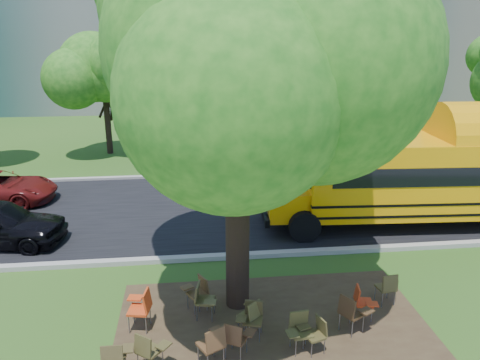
{
  "coord_description": "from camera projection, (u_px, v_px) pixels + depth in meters",
  "views": [
    {
      "loc": [
        -0.76,
        -9.31,
        6.4
      ],
      "look_at": [
        0.76,
        4.14,
        2.04
      ],
      "focal_mm": 35.0,
      "sensor_mm": 36.0,
      "label": 1
    }
  ],
  "objects": [
    {
      "name": "ground",
      "position": [
        227.0,
        319.0,
        10.85
      ],
      "size": [
        160.0,
        160.0,
        0.0
      ],
      "primitive_type": "plane",
      "color": "#254E18",
      "rests_on": "ground"
    },
    {
      "name": "dirt_patch",
      "position": [
        274.0,
        328.0,
        10.48
      ],
      "size": [
        7.0,
        4.5,
        0.03
      ],
      "primitive_type": "cube",
      "color": "#382819",
      "rests_on": "ground"
    },
    {
      "name": "asphalt_road",
      "position": [
        211.0,
        209.0,
        17.46
      ],
      "size": [
        80.0,
        8.0,
        0.04
      ],
      "primitive_type": "cube",
      "color": "black",
      "rests_on": "ground"
    },
    {
      "name": "kerb_near",
      "position": [
        218.0,
        257.0,
        13.67
      ],
      "size": [
        80.0,
        0.25,
        0.14
      ],
      "primitive_type": "cube",
      "color": "gray",
      "rests_on": "ground"
    },
    {
      "name": "kerb_far",
      "position": [
        206.0,
        175.0,
        21.33
      ],
      "size": [
        80.0,
        0.25,
        0.14
      ],
      "primitive_type": "cube",
      "color": "gray",
      "rests_on": "ground"
    },
    {
      "name": "bg_tree_2",
      "position": [
        104.0,
        74.0,
        24.15
      ],
      "size": [
        4.8,
        4.8,
        6.62
      ],
      "color": "black",
      "rests_on": "ground"
    },
    {
      "name": "bg_tree_3",
      "position": [
        361.0,
        58.0,
        23.4
      ],
      "size": [
        5.6,
        5.6,
        7.84
      ],
      "color": "black",
      "rests_on": "ground"
    },
    {
      "name": "main_tree",
      "position": [
        237.0,
        44.0,
        9.54
      ],
      "size": [
        7.2,
        7.2,
        9.75
      ],
      "color": "black",
      "rests_on": "ground"
    },
    {
      "name": "school_bus",
      "position": [
        464.0,
        174.0,
        15.78
      ],
      "size": [
        12.47,
        3.4,
        3.02
      ],
      "rotation": [
        0.0,
        0.0,
        -0.05
      ],
      "color": "orange",
      "rests_on": "ground"
    },
    {
      "name": "chair_0",
      "position": [
        115.0,
        357.0,
        8.77
      ],
      "size": [
        0.57,
        0.51,
        0.88
      ],
      "rotation": [
        0.0,
        0.0,
        -0.01
      ],
      "color": "#453B1E",
      "rests_on": "ground"
    },
    {
      "name": "chair_1",
      "position": [
        149.0,
        348.0,
        9.02
      ],
      "size": [
        0.74,
        0.59,
        0.87
      ],
      "rotation": [
        0.0,
        0.0,
        -0.65
      ],
      "color": "#453D1D",
      "rests_on": "ground"
    },
    {
      "name": "chair_2",
      "position": [
        213.0,
        342.0,
        9.14
      ],
      "size": [
        0.63,
        0.77,
        0.94
      ],
      "rotation": [
        0.0,
        0.0,
        0.5
      ],
      "color": "#50341C",
      "rests_on": "ground"
    },
    {
      "name": "chair_3",
      "position": [
        252.0,
        316.0,
        10.08
      ],
      "size": [
        0.64,
        0.5,
        0.84
      ],
      "rotation": [
        0.0,
        0.0,
        2.88
      ],
      "color": "#443B1D",
      "rests_on": "ground"
    },
    {
      "name": "chair_4",
      "position": [
        236.0,
        337.0,
        9.39
      ],
      "size": [
        0.7,
        0.55,
        0.84
      ],
      "rotation": [
        0.0,
        0.0,
        -0.51
      ],
      "color": "#4A2E1A",
      "rests_on": "ground"
    },
    {
      "name": "chair_5",
      "position": [
        299.0,
        328.0,
        9.63
      ],
      "size": [
        0.58,
        0.57,
        0.88
      ],
      "rotation": [
        0.0,
        0.0,
        3.26
      ],
      "color": "#49441F",
      "rests_on": "ground"
    },
    {
      "name": "chair_6",
      "position": [
        316.0,
        331.0,
        9.61
      ],
      "size": [
        0.6,
        0.54,
        0.8
      ],
      "rotation": [
        0.0,
        0.0,
        1.89
      ],
      "color": "#443C1D",
      "rests_on": "ground"
    },
    {
      "name": "chair_7",
      "position": [
        352.0,
        311.0,
        10.16
      ],
      "size": [
        0.76,
        0.63,
        0.93
      ],
      "rotation": [
        0.0,
        0.0,
        -1.04
      ],
      "color": "#422B17",
      "rests_on": "ground"
    },
    {
      "name": "chair_8",
      "position": [
        142.0,
        306.0,
        10.31
      ],
      "size": [
        0.57,
        0.71,
        0.97
      ],
      "rotation": [
        0.0,
        0.0,
        1.39
      ],
      "color": "#C83E15",
      "rests_on": "ground"
    },
    {
      "name": "chair_9",
      "position": [
        198.0,
        290.0,
        11.07
      ],
      "size": [
        0.7,
        0.58,
        0.86
      ],
      "rotation": [
        0.0,
        0.0,
        2.07
      ],
      "color": "#50391C",
      "rests_on": "ground"
    },
    {
      "name": "chair_10",
      "position": [
        203.0,
        298.0,
        10.71
      ],
      "size": [
        0.52,
        0.66,
        0.89
      ],
      "rotation": [
        0.0,
        0.0,
        -1.77
      ],
      "color": "brown",
      "rests_on": "ground"
    },
    {
      "name": "chair_11",
      "position": [
        251.0,
        313.0,
        10.2
      ],
      "size": [
        0.56,
        0.71,
        0.83
      ],
      "rotation": [
        0.0,
        0.0,
        0.71
      ],
      "color": "brown",
      "rests_on": "ground"
    },
    {
      "name": "chair_12",
      "position": [
        362.0,
        300.0,
        10.69
      ],
      "size": [
        0.48,
        0.6,
        0.82
      ],
      "rotation": [
        0.0,
        0.0,
        4.54
      ],
      "color": "red",
      "rests_on": "ground"
    },
    {
      "name": "chair_13",
      "position": [
        388.0,
        285.0,
        11.26
      ],
      "size": [
        0.58,
        0.57,
        0.86
      ],
      "rotation": [
        0.0,
        0.0,
        0.13
      ],
      "color": "#4A4120",
      "rests_on": "ground"
    }
  ]
}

